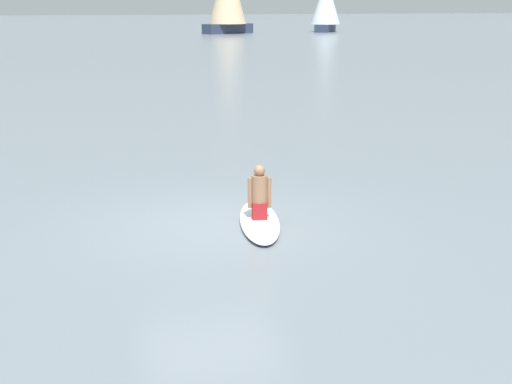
{
  "coord_description": "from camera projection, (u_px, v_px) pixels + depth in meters",
  "views": [
    {
      "loc": [
        2.45,
        11.82,
        3.81
      ],
      "look_at": [
        -0.75,
        0.24,
        0.61
      ],
      "focal_mm": 50.39,
      "sensor_mm": 36.0,
      "label": 1
    }
  ],
  "objects": [
    {
      "name": "sailboat_distant",
      "position": [
        326.0,
        3.0,
        91.01
      ],
      "size": [
        5.17,
        5.32,
        7.61
      ],
      "rotation": [
        0.0,
        0.0,
        0.98
      ],
      "color": "#2D3851",
      "rests_on": "ground"
    },
    {
      "name": "surfboard",
      "position": [
        259.0,
        221.0,
        12.65
      ],
      "size": [
        1.22,
        2.73,
        0.12
      ],
      "primitive_type": "ellipsoid",
      "rotation": [
        0.0,
        0.0,
        1.36
      ],
      "color": "white",
      "rests_on": "ground"
    },
    {
      "name": "ground_plane",
      "position": [
        211.0,
        225.0,
        12.62
      ],
      "size": [
        400.0,
        400.0,
        0.0
      ],
      "primitive_type": "plane",
      "color": "gray"
    },
    {
      "name": "person_paddler",
      "position": [
        259.0,
        194.0,
        12.52
      ],
      "size": [
        0.42,
        0.36,
        0.95
      ],
      "rotation": [
        0.0,
        0.0,
        1.36
      ],
      "color": "#A51E23",
      "rests_on": "surfboard"
    }
  ]
}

